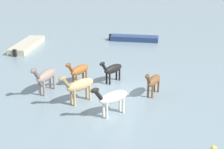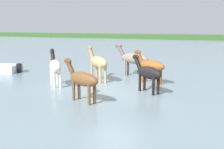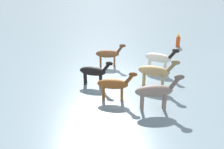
{
  "view_description": "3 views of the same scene",
  "coord_description": "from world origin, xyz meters",
  "px_view_note": "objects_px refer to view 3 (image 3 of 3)",
  "views": [
    {
      "loc": [
        -19.05,
        -2.55,
        8.2
      ],
      "look_at": [
        0.35,
        0.19,
        1.02
      ],
      "focal_mm": 52.81,
      "sensor_mm": 36.0,
      "label": 1
    },
    {
      "loc": [
        5.94,
        -11.96,
        3.0
      ],
      "look_at": [
        -0.02,
        -0.11,
        0.79
      ],
      "focal_mm": 45.43,
      "sensor_mm": 36.0,
      "label": 2
    },
    {
      "loc": [
        5.29,
        15.46,
        7.67
      ],
      "look_at": [
        0.55,
        0.71,
        0.73
      ],
      "focal_mm": 43.71,
      "sensor_mm": 36.0,
      "label": 3
    }
  ],
  "objects_px": {
    "horse_lead": "(114,84)",
    "horse_rear_stallion": "(155,71)",
    "horse_gray_outer": "(109,54)",
    "horse_mid_herd": "(156,91)",
    "buoy_channel_marker": "(178,41)",
    "horse_dark_mare": "(94,71)",
    "horse_chestnut_trailing": "(159,58)"
  },
  "relations": [
    {
      "from": "horse_dark_mare",
      "to": "horse_gray_outer",
      "type": "height_order",
      "value": "horse_gray_outer"
    },
    {
      "from": "horse_mid_herd",
      "to": "horse_rear_stallion",
      "type": "bearing_deg",
      "value": 77.11
    },
    {
      "from": "horse_gray_outer",
      "to": "horse_mid_herd",
      "type": "bearing_deg",
      "value": -65.34
    },
    {
      "from": "horse_lead",
      "to": "horse_rear_stallion",
      "type": "bearing_deg",
      "value": 38.83
    },
    {
      "from": "horse_rear_stallion",
      "to": "horse_chestnut_trailing",
      "type": "distance_m",
      "value": 2.5
    },
    {
      "from": "horse_dark_mare",
      "to": "horse_rear_stallion",
      "type": "bearing_deg",
      "value": 10.32
    },
    {
      "from": "horse_gray_outer",
      "to": "horse_lead",
      "type": "xyz_separation_m",
      "value": [
        1.2,
        4.93,
        0.03
      ]
    },
    {
      "from": "horse_mid_herd",
      "to": "horse_lead",
      "type": "bearing_deg",
      "value": 148.22
    },
    {
      "from": "horse_chestnut_trailing",
      "to": "horse_gray_outer",
      "type": "bearing_deg",
      "value": -170.07
    },
    {
      "from": "horse_rear_stallion",
      "to": "horse_dark_mare",
      "type": "height_order",
      "value": "horse_rear_stallion"
    },
    {
      "from": "horse_rear_stallion",
      "to": "horse_chestnut_trailing",
      "type": "relative_size",
      "value": 1.14
    },
    {
      "from": "horse_lead",
      "to": "buoy_channel_marker",
      "type": "height_order",
      "value": "horse_lead"
    },
    {
      "from": "horse_chestnut_trailing",
      "to": "buoy_channel_marker",
      "type": "xyz_separation_m",
      "value": [
        -4.25,
        -4.63,
        -0.52
      ]
    },
    {
      "from": "horse_rear_stallion",
      "to": "horse_chestnut_trailing",
      "type": "height_order",
      "value": "horse_rear_stallion"
    },
    {
      "from": "horse_rear_stallion",
      "to": "horse_dark_mare",
      "type": "relative_size",
      "value": 1.11
    },
    {
      "from": "horse_dark_mare",
      "to": "buoy_channel_marker",
      "type": "distance_m",
      "value": 10.52
    },
    {
      "from": "horse_lead",
      "to": "horse_gray_outer",
      "type": "bearing_deg",
      "value": 101.36
    },
    {
      "from": "horse_mid_herd",
      "to": "buoy_channel_marker",
      "type": "distance_m",
      "value": 11.39
    },
    {
      "from": "horse_gray_outer",
      "to": "horse_dark_mare",
      "type": "bearing_deg",
      "value": -102.99
    },
    {
      "from": "horse_lead",
      "to": "horse_dark_mare",
      "type": "bearing_deg",
      "value": 130.83
    },
    {
      "from": "horse_dark_mare",
      "to": "horse_mid_herd",
      "type": "relative_size",
      "value": 0.78
    },
    {
      "from": "horse_mid_herd",
      "to": "horse_lead",
      "type": "xyz_separation_m",
      "value": [
        1.72,
        -1.7,
        -0.13
      ]
    },
    {
      "from": "horse_gray_outer",
      "to": "horse_rear_stallion",
      "type": "bearing_deg",
      "value": -48.1
    },
    {
      "from": "buoy_channel_marker",
      "to": "horse_lead",
      "type": "bearing_deg",
      "value": 41.39
    },
    {
      "from": "horse_rear_stallion",
      "to": "horse_gray_outer",
      "type": "bearing_deg",
      "value": 148.49
    },
    {
      "from": "horse_mid_herd",
      "to": "horse_chestnut_trailing",
      "type": "bearing_deg",
      "value": 74.06
    },
    {
      "from": "horse_rear_stallion",
      "to": "horse_chestnut_trailing",
      "type": "xyz_separation_m",
      "value": [
        -1.33,
        -2.12,
        -0.05
      ]
    },
    {
      "from": "horse_dark_mare",
      "to": "buoy_channel_marker",
      "type": "xyz_separation_m",
      "value": [
        -9.08,
        -5.3,
        -0.42
      ]
    },
    {
      "from": "horse_rear_stallion",
      "to": "horse_mid_herd",
      "type": "bearing_deg",
      "value": -79.01
    },
    {
      "from": "horse_mid_herd",
      "to": "horse_gray_outer",
      "type": "bearing_deg",
      "value": 107.37
    },
    {
      "from": "horse_rear_stallion",
      "to": "horse_gray_outer",
      "type": "distance_m",
      "value": 4.55
    },
    {
      "from": "horse_rear_stallion",
      "to": "horse_dark_mare",
      "type": "xyz_separation_m",
      "value": [
        3.49,
        -1.45,
        -0.14
      ]
    }
  ]
}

